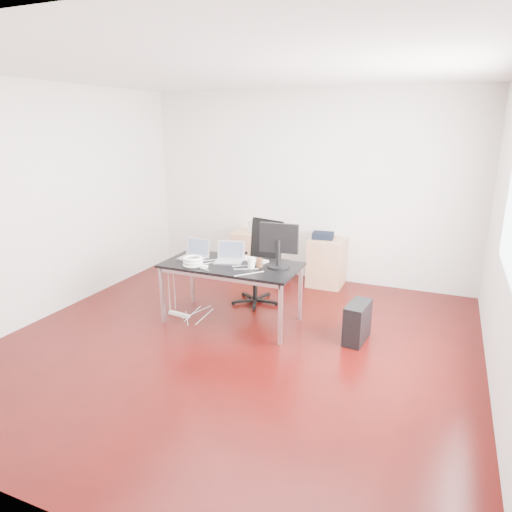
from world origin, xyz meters
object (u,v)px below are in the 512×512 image
at_px(filing_cabinet_left, 251,253).
at_px(filing_cabinet_right, 327,262).
at_px(pc_tower, 357,322).
at_px(office_chair, 259,258).
at_px(desk, 231,268).

height_order(filing_cabinet_left, filing_cabinet_right, same).
bearing_deg(filing_cabinet_right, pc_tower, -64.87).
relative_size(office_chair, filing_cabinet_right, 1.54).
height_order(office_chair, filing_cabinet_right, office_chair).
distance_m(desk, filing_cabinet_right, 1.89).
bearing_deg(filing_cabinet_left, desk, -73.82).
bearing_deg(desk, pc_tower, 2.67).
bearing_deg(filing_cabinet_left, office_chair, -60.62).
xyz_separation_m(desk, office_chair, (0.05, 0.74, -0.07)).
bearing_deg(office_chair, filing_cabinet_left, 135.10).
relative_size(filing_cabinet_left, pc_tower, 1.56).
distance_m(desk, office_chair, 0.75).
xyz_separation_m(office_chair, filing_cabinet_left, (-0.55, 0.98, -0.26)).
distance_m(office_chair, pc_tower, 1.64).
xyz_separation_m(desk, filing_cabinet_right, (0.72, 1.72, -0.33)).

